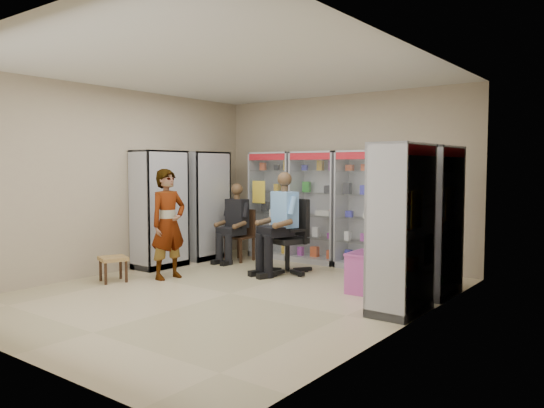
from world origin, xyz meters
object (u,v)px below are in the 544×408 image
Objects in this scene: cabinet_back_mid at (317,207)px; seated_shopkeeper at (286,226)px; cabinet_back_right at (364,210)px; cabinet_right_near at (401,229)px; pink_trunk at (372,273)px; wooden_chair at (240,235)px; cabinet_right_far at (435,221)px; cabinet_left_far at (205,206)px; woven_stool_b at (113,269)px; woven_stool_a at (403,281)px; cabinet_left_near at (160,209)px; standing_man at (168,224)px; office_chair at (287,236)px; cabinet_back_left at (274,205)px.

seated_shopkeeper is at bearing -82.19° from cabinet_back_mid.
cabinet_back_mid is at bearing 180.00° from cabinet_back_right.
pink_trunk is (-0.70, 0.69, -0.72)m from cabinet_right_near.
pink_trunk is at bearing 6.40° from seated_shopkeeper.
wooden_chair is 3.19m from pink_trunk.
cabinet_right_far is at bearing -34.73° from cabinet_back_right.
cabinet_back_mid is 1.00× the size of cabinet_back_right.
cabinet_back_mid is 2.10m from cabinet_left_far.
cabinet_left_far reaches higher than seated_shopkeeper.
cabinet_back_mid is at bearing 64.39° from woven_stool_b.
cabinet_back_mid is at bearing 148.97° from woven_stool_a.
woven_stool_a is (2.07, -0.16, -0.59)m from seated_shopkeeper.
woven_stool_a is at bearing 121.30° from cabinet_right_far.
cabinet_back_right is at bearing 0.00° from cabinet_back_mid.
cabinet_left_near is at bearing -144.35° from cabinet_back_right.
standing_man is at bearing 95.30° from cabinet_right_near.
seated_shopkeeper is at bearing 168.15° from pink_trunk.
pink_trunk is 1.58× the size of woven_stool_a.
seated_shopkeeper reaches higher than woven_stool_b.
cabinet_back_mid is at bearing 116.40° from office_chair.
seated_shopkeeper reaches higher than pink_trunk.
standing_man is at bearing 26.44° from cabinet_left_far.
seated_shopkeeper is 2.74m from woven_stool_b.
cabinet_back_mid is 1.00× the size of cabinet_right_near.
cabinet_left_near is (0.00, -1.10, 0.00)m from cabinet_left_far.
office_chair is 2.12m from woven_stool_a.
cabinet_back_left is 1.00× the size of cabinet_right_near.
cabinet_back_left is at bearing 180.00° from cabinet_back_mid.
office_chair reaches higher than pink_trunk.
seated_shopkeeper reaches higher than woven_stool_a.
cabinet_back_mid reaches higher than wooden_chair.
standing_man is (0.13, -1.84, 0.38)m from wooden_chair.
cabinet_left_far reaches higher than standing_man.
cabinet_left_near is 1.65× the size of office_chair.
cabinet_left_far is at bearing 170.78° from pink_trunk.
wooden_chair is 1.88m from standing_man.
cabinet_left_far is (-1.88, -0.93, 0.00)m from cabinet_back_mid.
cabinet_back_mid and cabinet_back_right have the same top height.
wooden_chair reaches higher than pink_trunk.
cabinet_back_left is at bearing 152.78° from office_chair.
cabinet_left_far reaches higher than woven_stool_b.
office_chair is 3.19× the size of woven_stool_b.
woven_stool_a is (4.11, -0.41, -0.82)m from cabinet_left_far.
cabinet_back_right is 5.51× the size of woven_stool_a.
cabinet_left_far is 1.84m from standing_man.
cabinet_back_right is 1.94m from pink_trunk.
cabinet_right_far is 5.51× the size of woven_stool_a.
cabinet_right_far is 1.65× the size of office_chair.
woven_stool_a is at bearing -64.20° from standing_man.
cabinet_back_right is 2.03m from woven_stool_a.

